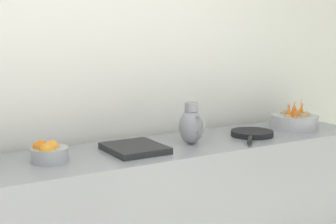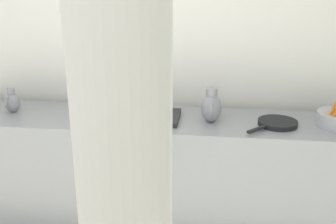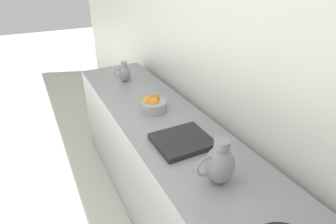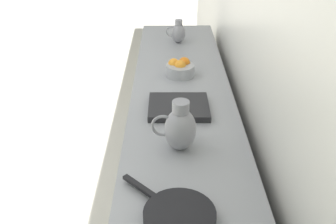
{
  "view_description": "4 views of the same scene",
  "coord_description": "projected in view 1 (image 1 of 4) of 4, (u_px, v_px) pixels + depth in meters",
  "views": [
    {
      "loc": [
        0.78,
        -0.97,
        1.5
      ],
      "look_at": [
        -1.49,
        0.4,
        1.09
      ],
      "focal_mm": 49.65,
      "sensor_mm": 36.0,
      "label": 1
    },
    {
      "loc": [
        1.19,
        0.58,
        1.85
      ],
      "look_at": [
        -1.49,
        0.26,
        0.94
      ],
      "focal_mm": 42.04,
      "sensor_mm": 36.0,
      "label": 2
    },
    {
      "loc": [
        -0.77,
        1.43,
        1.87
      ],
      "look_at": [
        -1.52,
        -0.04,
        0.99
      ],
      "focal_mm": 29.79,
      "sensor_mm": 36.0,
      "label": 3
    },
    {
      "loc": [
        -1.44,
        2.11,
        1.94
      ],
      "look_at": [
        -1.44,
        0.35,
        0.95
      ],
      "focal_mm": 41.38,
      "sensor_mm": 36.0,
      "label": 4
    }
  ],
  "objects": [
    {
      "name": "tile_wall_left",
      "position": [
        171.0,
        39.0,
        3.16
      ],
      "size": [
        0.1,
        9.1,
        3.0
      ],
      "primitive_type": "cube",
      "color": "white",
      "rests_on": "ground_plane"
    },
    {
      "name": "prep_counter",
      "position": [
        136.0,
        223.0,
        2.72
      ],
      "size": [
        0.62,
        3.28,
        0.88
      ],
      "primitive_type": "cube",
      "color": "gray",
      "rests_on": "ground_plane"
    },
    {
      "name": "counter_sink_basin",
      "position": [
        135.0,
        148.0,
        2.61
      ],
      "size": [
        0.34,
        0.3,
        0.04
      ],
      "primitive_type": "cube",
      "color": "#232326",
      "rests_on": "prep_counter"
    },
    {
      "name": "metal_pitcher_tall",
      "position": [
        191.0,
        125.0,
        2.79
      ],
      "size": [
        0.21,
        0.15,
        0.25
      ],
      "color": "gray",
      "rests_on": "prep_counter"
    },
    {
      "name": "skillet_on_counter",
      "position": [
        252.0,
        133.0,
        3.03
      ],
      "size": [
        0.37,
        0.37,
        0.03
      ],
      "color": "black",
      "rests_on": "prep_counter"
    },
    {
      "name": "orange_bowl",
      "position": [
        49.0,
        153.0,
        2.38
      ],
      "size": [
        0.19,
        0.19,
        0.11
      ],
      "color": "#9EA0A5",
      "rests_on": "prep_counter"
    },
    {
      "name": "vegetable_colander",
      "position": [
        295.0,
        121.0,
        3.29
      ],
      "size": [
        0.33,
        0.33,
        0.23
      ],
      "color": "#ADAFB5",
      "rests_on": "prep_counter"
    }
  ]
}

